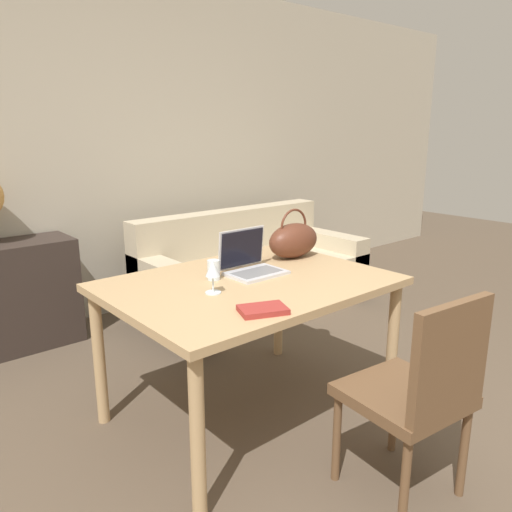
{
  "coord_description": "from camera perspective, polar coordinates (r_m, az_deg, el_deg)",
  "views": [
    {
      "loc": [
        -1.4,
        -1.03,
        1.52
      ],
      "look_at": [
        0.2,
        0.84,
        0.88
      ],
      "focal_mm": 35.0,
      "sensor_mm": 36.0,
      "label": 1
    }
  ],
  "objects": [
    {
      "name": "sideboard",
      "position": [
        3.85,
        -27.22,
        -4.38
      ],
      "size": [
        1.0,
        0.4,
        0.76
      ],
      "color": "#332823",
      "rests_on": "ground_plane"
    },
    {
      "name": "couch",
      "position": [
        4.28,
        -0.42,
        -2.33
      ],
      "size": [
        1.93,
        0.9,
        0.82
      ],
      "color": "#C1B293",
      "rests_on": "ground_plane"
    },
    {
      "name": "book",
      "position": [
        2.1,
        0.79,
        -6.16
      ],
      "size": [
        0.23,
        0.2,
        0.02
      ],
      "rotation": [
        0.0,
        0.0,
        -0.38
      ],
      "color": "maroon",
      "rests_on": "dining_table"
    },
    {
      "name": "wine_glass",
      "position": [
        2.32,
        -4.97,
        -1.62
      ],
      "size": [
        0.08,
        0.08,
        0.16
      ],
      "color": "silver",
      "rests_on": "dining_table"
    },
    {
      "name": "dining_table",
      "position": [
        2.56,
        -0.79,
        -4.49
      ],
      "size": [
        1.39,
        1.02,
        0.76
      ],
      "color": "tan",
      "rests_on": "ground_plane"
    },
    {
      "name": "wall_back",
      "position": [
        4.1,
        -20.94,
        11.2
      ],
      "size": [
        10.0,
        0.06,
        2.7
      ],
      "color": "#BCB29E",
      "rests_on": "ground_plane"
    },
    {
      "name": "drinking_glass",
      "position": [
        2.54,
        -4.87,
        -1.6
      ],
      "size": [
        0.06,
        0.06,
        0.1
      ],
      "color": "silver",
      "rests_on": "dining_table"
    },
    {
      "name": "laptop",
      "position": [
        2.66,
        -0.76,
        -0.6
      ],
      "size": [
        0.3,
        0.25,
        0.23
      ],
      "color": "silver",
      "rests_on": "dining_table"
    },
    {
      "name": "handbag",
      "position": [
        2.97,
        4.3,
        1.85
      ],
      "size": [
        0.35,
        0.19,
        0.29
      ],
      "color": "#592D1E",
      "rests_on": "dining_table"
    },
    {
      "name": "chair",
      "position": [
        2.16,
        18.17,
        -14.17
      ],
      "size": [
        0.49,
        0.49,
        0.91
      ],
      "rotation": [
        0.0,
        0.0,
        -0.11
      ],
      "color": "brown",
      "rests_on": "ground_plane"
    }
  ]
}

